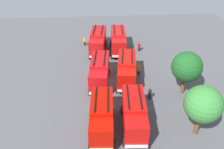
% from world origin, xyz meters
% --- Properties ---
extents(ground_plane, '(55.90, 55.90, 0.00)m').
position_xyz_m(ground_plane, '(0.00, 0.00, 0.00)').
color(ground_plane, '#4C4C51').
extents(fire_truck_0, '(7.43, 3.40, 3.88)m').
position_xyz_m(fire_truck_0, '(-9.75, -1.85, 2.15)').
color(fire_truck_0, '#AC0F10').
rests_on(fire_truck_0, ground).
extents(fire_truck_1, '(7.40, 3.32, 3.88)m').
position_xyz_m(fire_truck_1, '(0.17, -1.80, 2.15)').
color(fire_truck_1, '#B00E11').
rests_on(fire_truck_1, ground).
extents(fire_truck_2, '(7.32, 3.08, 3.88)m').
position_xyz_m(fire_truck_2, '(9.39, -1.77, 2.15)').
color(fire_truck_2, '#AC0B02').
rests_on(fire_truck_2, ground).
extents(fire_truck_3, '(7.29, 2.99, 3.88)m').
position_xyz_m(fire_truck_3, '(-9.71, 1.77, 2.15)').
color(fire_truck_3, '#B91112').
rests_on(fire_truck_3, ground).
extents(fire_truck_4, '(7.46, 3.52, 3.88)m').
position_xyz_m(fire_truck_4, '(-0.11, 2.15, 2.15)').
color(fire_truck_4, '#B70E08').
rests_on(fire_truck_4, ground).
extents(fire_truck_5, '(7.34, 3.12, 3.88)m').
position_xyz_m(fire_truck_5, '(9.19, 1.89, 2.15)').
color(fire_truck_5, '#B20D0A').
rests_on(fire_truck_5, ground).
extents(firefighter_0, '(0.30, 0.45, 1.62)m').
position_xyz_m(firefighter_0, '(4.18, 4.80, 0.90)').
color(firefighter_0, black).
rests_on(firefighter_0, ground).
extents(firefighter_1, '(0.30, 0.45, 1.69)m').
position_xyz_m(firefighter_1, '(-12.44, -4.38, 0.95)').
color(firefighter_1, black).
rests_on(firefighter_1, ground).
extents(firefighter_2, '(0.27, 0.43, 1.66)m').
position_xyz_m(firefighter_2, '(-1.76, 4.27, 0.93)').
color(firefighter_2, black).
rests_on(firefighter_2, ground).
extents(firefighter_3, '(0.48, 0.41, 1.72)m').
position_xyz_m(firefighter_3, '(-9.47, 5.57, 0.97)').
color(firefighter_3, black).
rests_on(firefighter_3, ground).
extents(tree_0, '(4.06, 4.06, 6.30)m').
position_xyz_m(tree_0, '(3.13, 9.62, 4.24)').
color(tree_0, brown).
rests_on(tree_0, ground).
extents(tree_1, '(4.09, 4.09, 6.35)m').
position_xyz_m(tree_1, '(10.53, 8.91, 4.27)').
color(tree_1, brown).
rests_on(tree_1, ground).
extents(traffic_cone_0, '(0.48, 0.48, 0.68)m').
position_xyz_m(traffic_cone_0, '(-5.28, 3.74, 0.34)').
color(traffic_cone_0, '#F2600C').
rests_on(traffic_cone_0, ground).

